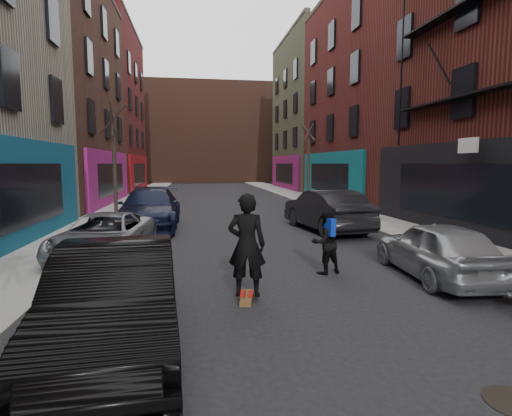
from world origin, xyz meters
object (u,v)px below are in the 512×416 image
object	(u,v)px
parked_left_mid	(116,299)
skateboard	(247,298)
pedestrian	(326,242)
parked_left_end	(150,209)
tree_left_far	(114,151)
parked_right_far	(437,249)
skateboarder	(247,245)
tree_right_far	(309,152)
parked_left_far	(105,236)
parked_right_end	(326,210)

from	to	relation	value
parked_left_mid	skateboard	size ratio (longest dim) A/B	5.82
parked_left_mid	skateboard	world-z (taller)	parked_left_mid
pedestrian	parked_left_end	bearing A→B (deg)	-71.67
skateboard	pedestrian	bearing A→B (deg)	49.47
tree_left_far	pedestrian	xyz separation A→B (m)	(7.30, -12.95, -2.60)
parked_right_far	skateboard	world-z (taller)	parked_right_far
skateboard	pedestrian	distance (m)	2.81
tree_left_far	skateboarder	size ratio (longest dim) A/B	3.20
tree_right_far	skateboarder	bearing A→B (deg)	-109.42
parked_left_far	parked_right_far	world-z (taller)	parked_right_far
parked_left_end	pedestrian	world-z (taller)	parked_left_end
parked_right_far	parked_right_end	bearing A→B (deg)	-82.63
parked_left_end	skateboard	world-z (taller)	parked_left_end
parked_left_end	parked_right_end	size ratio (longest dim) A/B	1.14
parked_right_far	parked_right_end	world-z (taller)	parked_right_end
tree_left_far	parked_right_end	distance (m)	11.90
tree_left_far	parked_left_mid	world-z (taller)	tree_left_far
parked_right_end	skateboarder	size ratio (longest dim) A/B	2.48
tree_right_far	parked_right_end	bearing A→B (deg)	-103.15
skateboard	parked_right_far	bearing A→B (deg)	23.08
tree_right_far	skateboarder	world-z (taller)	tree_right_far
parked_left_end	parked_right_far	world-z (taller)	parked_left_end
skateboard	parked_left_mid	bearing A→B (deg)	-127.35
tree_right_far	parked_left_end	bearing A→B (deg)	-131.89
skateboarder	pedestrian	distance (m)	2.73
parked_right_far	skateboarder	bearing A→B (deg)	14.84
parked_left_end	parked_right_far	distance (m)	11.29
parked_right_far	skateboarder	xyz separation A→B (m)	(-4.65, -0.88, 0.43)
tree_left_far	tree_right_far	world-z (taller)	tree_right_far
tree_left_far	parked_right_end	bearing A→B (deg)	-36.04
parked_left_far	parked_right_end	size ratio (longest dim) A/B	0.91
pedestrian	parked_right_end	bearing A→B (deg)	-123.43
skateboarder	pedestrian	world-z (taller)	skateboarder
tree_left_far	skateboard	size ratio (longest dim) A/B	8.12
tree_left_far	tree_right_far	distance (m)	13.78
parked_right_end	skateboarder	distance (m)	8.85
parked_left_end	pedestrian	xyz separation A→B (m)	(4.98, -7.72, -0.05)
tree_right_far	pedestrian	size ratio (longest dim) A/B	4.41
parked_left_end	parked_left_far	bearing A→B (deg)	-97.56
tree_right_far	skateboard	distance (m)	22.11
parked_left_end	parked_right_end	bearing A→B (deg)	-12.40
parked_left_far	skateboard	xyz separation A→B (m)	(3.54, -4.16, -0.59)
parked_left_end	skateboarder	distance (m)	9.77
parked_left_mid	parked_left_far	world-z (taller)	parked_left_mid
tree_left_far	tree_right_far	xyz separation A→B (m)	(12.40, 6.00, 0.15)
parked_left_mid	pedestrian	size ratio (longest dim) A/B	3.02
skateboard	tree_right_far	bearing A→B (deg)	82.95
tree_right_far	skateboarder	xyz separation A→B (m)	(-7.26, -20.59, -2.41)
parked_left_far	skateboard	size ratio (longest dim) A/B	5.75
tree_left_far	parked_left_end	distance (m)	6.27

